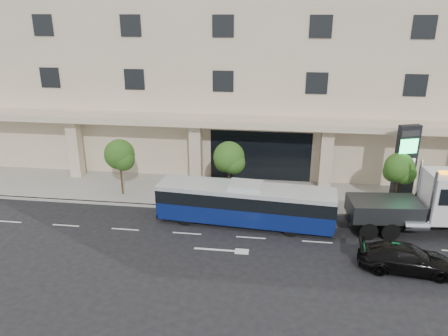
% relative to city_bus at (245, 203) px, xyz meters
% --- Properties ---
extents(ground, '(120.00, 120.00, 0.00)m').
position_rel_city_bus_xyz_m(ground, '(0.53, -0.29, -1.46)').
color(ground, black).
rests_on(ground, ground).
extents(sidewalk, '(120.00, 6.00, 0.15)m').
position_rel_city_bus_xyz_m(sidewalk, '(0.53, 4.71, -1.39)').
color(sidewalk, gray).
rests_on(sidewalk, ground).
extents(curb, '(120.00, 0.30, 0.15)m').
position_rel_city_bus_xyz_m(curb, '(0.53, 1.71, -1.39)').
color(curb, gray).
rests_on(curb, ground).
extents(convention_center, '(60.00, 17.60, 20.00)m').
position_rel_city_bus_xyz_m(convention_center, '(0.53, 15.13, 8.51)').
color(convention_center, '#C1AE90').
rests_on(convention_center, ground).
extents(tree_left, '(2.27, 2.20, 4.22)m').
position_rel_city_bus_xyz_m(tree_left, '(-9.45, 3.30, 1.65)').
color(tree_left, '#422B19').
rests_on(tree_left, sidewalk).
extents(tree_mid, '(2.28, 2.20, 4.38)m').
position_rel_city_bus_xyz_m(tree_mid, '(-1.45, 3.30, 1.80)').
color(tree_mid, '#422B19').
rests_on(tree_mid, sidewalk).
extents(tree_right, '(2.10, 2.00, 4.04)m').
position_rel_city_bus_xyz_m(tree_right, '(10.05, 3.30, 1.57)').
color(tree_right, '#422B19').
rests_on(tree_right, sidewalk).
extents(city_bus, '(11.51, 3.33, 2.87)m').
position_rel_city_bus_xyz_m(city_bus, '(0.00, 0.00, 0.00)').
color(city_bus, black).
rests_on(city_bus, ground).
extents(tow_truck, '(9.83, 3.17, 4.46)m').
position_rel_city_bus_xyz_m(tow_truck, '(11.15, 0.38, 0.37)').
color(tow_truck, '#2D3033').
rests_on(tow_truck, ground).
extents(black_sedan, '(5.12, 2.43, 1.44)m').
position_rel_city_bus_xyz_m(black_sedan, '(8.97, -4.20, -0.74)').
color(black_sedan, black).
rests_on(black_sedan, ground).
extents(signage_pylon, '(1.55, 0.98, 5.87)m').
position_rel_city_bus_xyz_m(signage_pylon, '(10.48, 3.74, 1.67)').
color(signage_pylon, black).
rests_on(signage_pylon, sidewalk).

